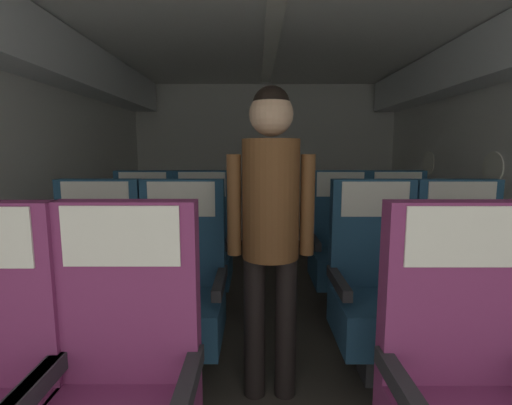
{
  "coord_description": "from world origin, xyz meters",
  "views": [
    {
      "loc": [
        -0.12,
        0.38,
        1.27
      ],
      "look_at": [
        -0.13,
        2.94,
        0.91
      ],
      "focal_mm": 25.84,
      "sensor_mm": 36.0,
      "label": 1
    }
  ],
  "objects_px": {
    "seat_b_right_aisle": "(465,294)",
    "seat_b_left_window": "(95,293)",
    "flight_attendant": "(272,213)",
    "seat_c_left_window": "(143,251)",
    "seat_c_right_window": "(342,250)",
    "seat_c_left_aisle": "(203,250)",
    "seat_c_right_aisle": "(400,250)",
    "seat_b_left_aisle": "(182,294)",
    "seat_b_right_window": "(378,294)",
    "seat_a_left_aisle": "(120,404)"
  },
  "relations": [
    {
      "from": "seat_b_right_aisle",
      "to": "seat_b_left_window",
      "type": "bearing_deg",
      "value": 179.74
    },
    {
      "from": "seat_b_right_aisle",
      "to": "flight_attendant",
      "type": "height_order",
      "value": "flight_attendant"
    },
    {
      "from": "seat_c_left_window",
      "to": "seat_c_right_window",
      "type": "distance_m",
      "value": 1.6
    },
    {
      "from": "seat_c_left_aisle",
      "to": "seat_c_right_aisle",
      "type": "relative_size",
      "value": 1.0
    },
    {
      "from": "seat_b_left_aisle",
      "to": "flight_attendant",
      "type": "distance_m",
      "value": 0.73
    },
    {
      "from": "seat_b_left_aisle",
      "to": "seat_b_left_window",
      "type": "bearing_deg",
      "value": 179.15
    },
    {
      "from": "seat_b_right_window",
      "to": "seat_c_left_window",
      "type": "distance_m",
      "value": 1.83
    },
    {
      "from": "seat_b_left_window",
      "to": "seat_c_left_window",
      "type": "height_order",
      "value": "same"
    },
    {
      "from": "seat_a_left_aisle",
      "to": "seat_b_left_aisle",
      "type": "relative_size",
      "value": 1.0
    },
    {
      "from": "seat_b_right_aisle",
      "to": "seat_c_right_window",
      "type": "relative_size",
      "value": 1.0
    },
    {
      "from": "seat_c_left_window",
      "to": "seat_c_right_aisle",
      "type": "relative_size",
      "value": 1.0
    },
    {
      "from": "seat_b_left_aisle",
      "to": "seat_c_left_aisle",
      "type": "height_order",
      "value": "same"
    },
    {
      "from": "seat_c_right_aisle",
      "to": "seat_c_right_window",
      "type": "distance_m",
      "value": 0.47
    },
    {
      "from": "seat_b_left_aisle",
      "to": "seat_c_right_aisle",
      "type": "distance_m",
      "value": 1.82
    },
    {
      "from": "seat_b_right_window",
      "to": "seat_b_right_aisle",
      "type": "bearing_deg",
      "value": -0.09
    },
    {
      "from": "seat_a_left_aisle",
      "to": "flight_attendant",
      "type": "distance_m",
      "value": 1.01
    },
    {
      "from": "seat_b_left_window",
      "to": "seat_c_right_window",
      "type": "relative_size",
      "value": 1.0
    },
    {
      "from": "seat_a_left_aisle",
      "to": "seat_c_right_aisle",
      "type": "bearing_deg",
      "value": 48.85
    },
    {
      "from": "flight_attendant",
      "to": "seat_a_left_aisle",
      "type": "bearing_deg",
      "value": 53.06
    },
    {
      "from": "seat_c_left_window",
      "to": "seat_b_left_aisle",
      "type": "bearing_deg",
      "value": -61.28
    },
    {
      "from": "seat_c_right_aisle",
      "to": "flight_attendant",
      "type": "relative_size",
      "value": 0.7
    },
    {
      "from": "seat_c_left_aisle",
      "to": "flight_attendant",
      "type": "xyz_separation_m",
      "value": [
        0.51,
        -1.11,
        0.49
      ]
    },
    {
      "from": "seat_b_left_aisle",
      "to": "flight_attendant",
      "type": "bearing_deg",
      "value": -20.99
    },
    {
      "from": "seat_b_right_window",
      "to": "seat_c_left_aisle",
      "type": "bearing_deg",
      "value": 140.65
    },
    {
      "from": "seat_a_left_aisle",
      "to": "seat_c_left_aisle",
      "type": "relative_size",
      "value": 1.0
    },
    {
      "from": "seat_a_left_aisle",
      "to": "seat_b_right_window",
      "type": "relative_size",
      "value": 1.0
    },
    {
      "from": "seat_b_left_window",
      "to": "seat_b_right_window",
      "type": "xyz_separation_m",
      "value": [
        1.59,
        -0.01,
        0.0
      ]
    },
    {
      "from": "seat_a_left_aisle",
      "to": "seat_b_right_window",
      "type": "xyz_separation_m",
      "value": [
        1.12,
        0.91,
        0.0
      ]
    },
    {
      "from": "seat_a_left_aisle",
      "to": "seat_c_right_aisle",
      "type": "xyz_separation_m",
      "value": [
        1.59,
        1.82,
        0.0
      ]
    },
    {
      "from": "flight_attendant",
      "to": "seat_b_right_window",
      "type": "bearing_deg",
      "value": -164.12
    },
    {
      "from": "seat_a_left_aisle",
      "to": "seat_c_left_aisle",
      "type": "height_order",
      "value": "same"
    },
    {
      "from": "seat_c_left_aisle",
      "to": "seat_b_right_window",
      "type": "bearing_deg",
      "value": -39.35
    },
    {
      "from": "seat_b_right_aisle",
      "to": "seat_b_right_window",
      "type": "xyz_separation_m",
      "value": [
        -0.49,
        0.0,
        0.0
      ]
    },
    {
      "from": "seat_b_right_window",
      "to": "seat_c_right_aisle",
      "type": "bearing_deg",
      "value": 62.52
    },
    {
      "from": "seat_c_left_aisle",
      "to": "flight_attendant",
      "type": "bearing_deg",
      "value": -65.13
    },
    {
      "from": "seat_b_right_aisle",
      "to": "seat_a_left_aisle",
      "type": "bearing_deg",
      "value": -150.58
    },
    {
      "from": "seat_b_left_window",
      "to": "seat_b_left_aisle",
      "type": "distance_m",
      "value": 0.49
    },
    {
      "from": "seat_c_left_window",
      "to": "flight_attendant",
      "type": "relative_size",
      "value": 0.7
    },
    {
      "from": "seat_a_left_aisle",
      "to": "seat_b_right_aisle",
      "type": "bearing_deg",
      "value": 29.42
    },
    {
      "from": "seat_b_left_window",
      "to": "flight_attendant",
      "type": "relative_size",
      "value": 0.7
    },
    {
      "from": "seat_b_right_aisle",
      "to": "seat_c_left_aisle",
      "type": "bearing_deg",
      "value": 150.29
    },
    {
      "from": "seat_b_left_window",
      "to": "seat_b_left_aisle",
      "type": "bearing_deg",
      "value": -0.85
    },
    {
      "from": "seat_c_right_aisle",
      "to": "seat_c_left_window",
      "type": "bearing_deg",
      "value": -179.57
    },
    {
      "from": "flight_attendant",
      "to": "seat_b_left_window",
      "type": "bearing_deg",
      "value": -12.82
    },
    {
      "from": "seat_a_left_aisle",
      "to": "seat_c_right_window",
      "type": "height_order",
      "value": "same"
    },
    {
      "from": "seat_b_right_aisle",
      "to": "seat_c_right_window",
      "type": "distance_m",
      "value": 1.03
    },
    {
      "from": "seat_b_left_aisle",
      "to": "seat_b_right_aisle",
      "type": "distance_m",
      "value": 1.59
    },
    {
      "from": "seat_b_left_window",
      "to": "seat_b_right_window",
      "type": "distance_m",
      "value": 1.59
    },
    {
      "from": "seat_c_right_window",
      "to": "seat_b_left_window",
      "type": "bearing_deg",
      "value": -150.53
    },
    {
      "from": "seat_b_left_window",
      "to": "seat_c_right_window",
      "type": "bearing_deg",
      "value": 29.47
    }
  ]
}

